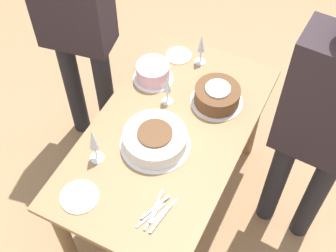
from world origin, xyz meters
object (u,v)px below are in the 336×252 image
object	(u,v)px
wine_glass_extra	(93,141)
person_watching	(73,11)
cake_front_chocolate	(217,96)
wine_glass_near	(167,86)
person_cutting	(324,122)
cake_back_decorated	(153,72)
cake_center_white	(155,139)
wine_glass_far	(201,46)

from	to	relation	value
wine_glass_extra	person_watching	size ratio (longest dim) A/B	0.13
cake_front_chocolate	wine_glass_near	world-z (taller)	wine_glass_near
wine_glass_near	person_cutting	xyz separation A→B (m)	(0.02, -0.78, 0.12)
cake_back_decorated	wine_glass_extra	xyz separation A→B (m)	(-0.59, 0.00, 0.09)
person_watching	wine_glass_extra	bearing A→B (deg)	-60.73
wine_glass_near	person_cutting	bearing A→B (deg)	-88.68
wine_glass_extra	person_cutting	bearing A→B (deg)	-61.90
cake_back_decorated	person_cutting	world-z (taller)	person_cutting
cake_center_white	cake_front_chocolate	size ratio (longest dim) A/B	1.26
cake_center_white	wine_glass_extra	size ratio (longest dim) A/B	1.59
cake_center_white	person_cutting	world-z (taller)	person_cutting
cake_center_white	cake_front_chocolate	world-z (taller)	cake_front_chocolate
person_cutting	cake_back_decorated	bearing A→B (deg)	-2.72
cake_front_chocolate	person_cutting	xyz separation A→B (m)	(-0.10, -0.54, 0.20)
cake_center_white	person_cutting	bearing A→B (deg)	-67.27
wine_glass_far	person_watching	bearing A→B (deg)	110.69
cake_center_white	wine_glass_near	distance (m)	0.30
wine_glass_near	cake_front_chocolate	bearing A→B (deg)	-63.79
wine_glass_near	person_watching	bearing A→B (deg)	80.03
person_watching	cake_back_decorated	bearing A→B (deg)	-7.99
person_cutting	person_watching	world-z (taller)	person_watching
cake_center_white	wine_glass_near	size ratio (longest dim) A/B	1.81
wine_glass_near	person_cutting	world-z (taller)	person_cutting
cake_center_white	person_watching	world-z (taller)	person_watching
cake_center_white	person_watching	bearing A→B (deg)	60.51
cake_front_chocolate	wine_glass_far	xyz separation A→B (m)	(0.23, 0.20, 0.08)
wine_glass_far	person_cutting	distance (m)	0.82
cake_front_chocolate	cake_back_decorated	xyz separation A→B (m)	(0.00, 0.38, -0.00)
cake_front_chocolate	person_cutting	world-z (taller)	person_cutting
wine_glass_extra	person_watching	bearing A→B (deg)	38.48
person_watching	person_cutting	bearing A→B (deg)	-12.89
cake_front_chocolate	wine_glass_near	bearing A→B (deg)	116.21
person_watching	cake_center_white	bearing A→B (deg)	-38.70
cake_back_decorated	wine_glass_near	world-z (taller)	wine_glass_near
cake_center_white	wine_glass_far	world-z (taller)	wine_glass_far
wine_glass_near	cake_back_decorated	bearing A→B (deg)	51.27
cake_back_decorated	wine_glass_near	size ratio (longest dim) A/B	1.15
cake_back_decorated	person_cutting	bearing A→B (deg)	-96.12
wine_glass_far	wine_glass_extra	bearing A→B (deg)	167.57
wine_glass_far	person_watching	xyz separation A→B (m)	(-0.24, 0.65, 0.18)
cake_center_white	cake_back_decorated	distance (m)	0.45
wine_glass_extra	person_cutting	xyz separation A→B (m)	(0.49, -0.92, 0.10)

